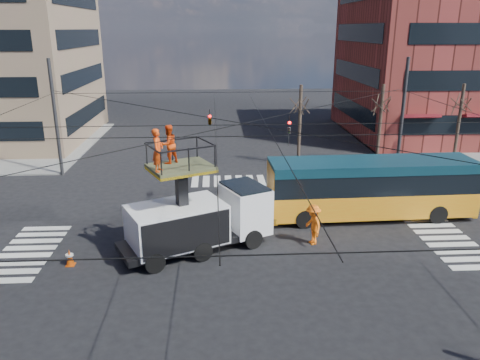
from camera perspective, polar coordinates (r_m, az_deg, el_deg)
name	(u,v)px	position (r m, az deg, el deg)	size (l,w,h in m)	color
ground	(243,246)	(22.38, 0.37, -8.09)	(120.00, 120.00, 0.00)	black
sidewalk_ne	(455,139)	(47.72, 24.78, 4.51)	(18.00, 18.00, 0.12)	slate
crosswalks	(243,246)	(22.37, 0.37, -8.06)	(22.40, 22.40, 0.02)	silver
building_ne	(460,60)	(49.87, 25.28, 13.09)	(20.06, 16.06, 14.00)	maroon
overhead_network	(241,157)	(21.23, 0.13, 2.84)	(24.24, 24.24, 8.00)	#2D2D30
tree_a	(300,104)	(34.53, 7.38, 9.18)	(2.00, 2.00, 6.00)	#382B21
tree_b	(382,103)	(36.11, 16.90, 8.94)	(2.00, 2.00, 6.00)	#382B21
tree_c	(462,103)	(38.56, 25.41, 8.52)	(2.00, 2.00, 6.00)	#382B21
utility_truck	(199,209)	(21.49, -5.06, -3.50)	(7.31, 5.09, 5.97)	black
city_bus	(371,187)	(26.08, 15.68, -0.82)	(11.08, 2.95, 3.20)	orange
traffic_cone	(70,257)	(21.86, -20.05, -8.85)	(0.36, 0.36, 0.75)	#D94B09
worker_ground	(134,230)	(22.16, -12.76, -5.91)	(1.21, 0.50, 2.06)	#FFA010
flagger	(313,225)	(22.50, 8.88, -5.40)	(1.28, 0.73, 1.98)	orange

